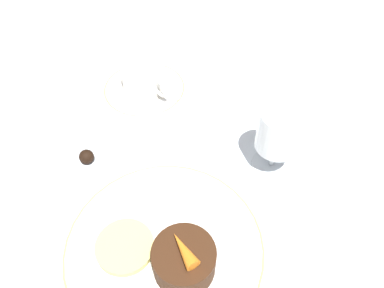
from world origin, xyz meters
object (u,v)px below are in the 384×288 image
(wine_glass, at_px, (279,134))
(dinner_plate, at_px, (165,248))
(dessert_cake, at_px, (184,260))
(coffee_cup, at_px, (144,76))

(wine_glass, bearing_deg, dinner_plate, -90.20)
(dinner_plate, distance_m, dessert_cake, 0.05)
(dinner_plate, distance_m, wine_glass, 0.22)
(dinner_plate, relative_size, coffee_cup, 2.66)
(coffee_cup, distance_m, dessert_cake, 0.35)
(dinner_plate, height_order, dessert_cake, dessert_cake)
(wine_glass, distance_m, dessert_cake, 0.22)
(wine_glass, xyz_separation_m, dessert_cake, (0.04, -0.21, -0.04))
(dinner_plate, relative_size, wine_glass, 2.45)
(dinner_plate, bearing_deg, wine_glass, 89.80)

